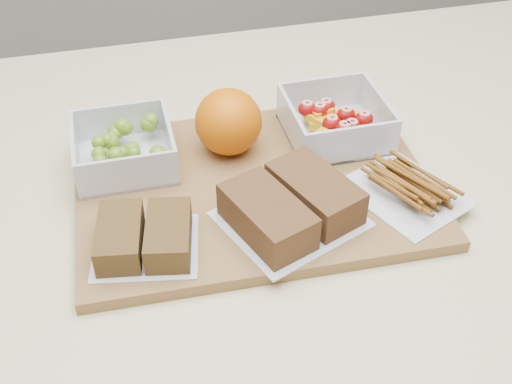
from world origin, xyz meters
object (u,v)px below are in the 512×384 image
Objects in this scene: cutting_board at (253,187)px; fruit_container at (335,123)px; orange at (228,122)px; sandwich_bag_left at (144,237)px; grape_container at (126,148)px; sandwich_bag_center at (291,205)px; pretzel_bag at (406,185)px.

cutting_board is 0.15m from fruit_container.
fruit_container is 1.47× the size of orange.
fruit_container is 0.30m from sandwich_bag_left.
cutting_board is at bearing -79.45° from orange.
orange reaches higher than grape_container.
sandwich_bag_left is (-0.26, -0.15, -0.00)m from fruit_container.
sandwich_bag_center is (0.17, -0.15, 0.00)m from grape_container.
sandwich_bag_center is at bearing -42.25° from grape_container.
orange is (-0.14, 0.00, 0.02)m from fruit_container.
orange is 0.23m from pretzel_bag.
fruit_container is 0.14m from orange.
fruit_container reaches higher than grape_container.
cutting_board is 2.59× the size of pretzel_bag.
grape_container is (-0.14, 0.08, 0.03)m from cutting_board.
cutting_board is at bearing -151.85° from fruit_container.
cutting_board is 0.08m from sandwich_bag_center.
orange is 0.20m from sandwich_bag_left.
fruit_container is 0.18m from sandwich_bag_center.
pretzel_bag is (0.31, -0.14, -0.01)m from grape_container.
fruit_container reaches higher than cutting_board.
cutting_board is 3.31× the size of sandwich_bag_left.
grape_container is at bearing 137.75° from sandwich_bag_center.
sandwich_bag_center is at bearing -75.39° from orange.
fruit_container is (0.13, 0.07, 0.03)m from cutting_board.
pretzel_bag reaches higher than cutting_board.
orange is at bearing 104.61° from sandwich_bag_center.
sandwich_bag_center is (0.04, -0.15, -0.02)m from orange.
sandwich_bag_left is at bearing -129.27° from orange.
orange is (0.13, -0.00, 0.02)m from grape_container.
fruit_container is 0.76× the size of pretzel_bag.
fruit_container is at bearing 107.15° from pretzel_bag.
pretzel_bag is at bearing -19.27° from cutting_board.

